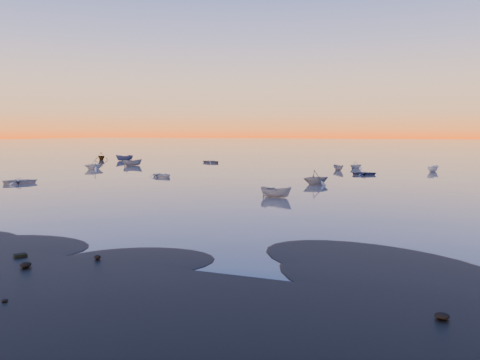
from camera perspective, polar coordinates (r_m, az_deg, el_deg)
The scene contains 5 objects.
ground at distance 125.88m, azimuth 11.39°, elevation 2.64°, with size 600.00×600.00×0.00m, color #635A52.
mud_lobes at distance 31.32m, azimuth -19.86°, elevation -7.61°, with size 140.00×6.00×0.07m, color black, non-canonical shape.
moored_fleet at distance 79.94m, azimuth 6.01°, elevation 0.84°, with size 124.00×58.00×1.20m, color silver, non-canonical shape.
boat_near_left at distance 73.80m, azimuth -9.42°, elevation 0.36°, with size 4.06×1.69×1.02m, color silver.
boat_near_center at distance 50.84m, azimuth 4.41°, elevation -2.12°, with size 3.52×1.49×1.22m, color slate.
Camera 1 is at (19.90, -24.09, 7.21)m, focal length 35.00 mm.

